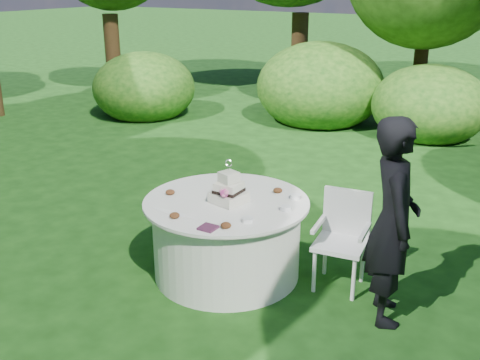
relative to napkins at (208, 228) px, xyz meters
name	(u,v)px	position (x,y,z in m)	size (l,w,h in m)	color
ground	(227,273)	(-0.21, 0.61, -0.78)	(80.00, 80.00, 0.00)	#14390F
napkins	(208,228)	(0.00, 0.00, 0.00)	(0.14, 0.14, 0.02)	#4E213E
feather_plume	(173,213)	(-0.44, 0.11, 0.00)	(0.48, 0.07, 0.01)	white
guest	(393,222)	(1.34, 0.69, 0.10)	(0.64, 0.42, 1.75)	black
table	(227,237)	(-0.21, 0.61, -0.39)	(1.56, 1.56, 0.77)	white
cake	(229,191)	(-0.16, 0.58, 0.10)	(0.33, 0.33, 0.42)	beige
chair	(343,232)	(0.81, 1.02, -0.26)	(0.51, 0.50, 0.90)	white
votives	(277,208)	(0.30, 0.65, 0.01)	(0.27, 0.80, 0.04)	white
petal_cups	(213,205)	(-0.22, 0.40, 0.02)	(0.96, 1.09, 0.05)	#562D16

